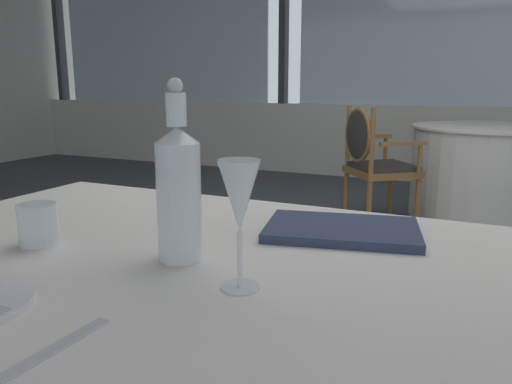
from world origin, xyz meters
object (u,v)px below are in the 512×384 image
at_px(wine_glass, 239,199).
at_px(water_tumbler, 38,224).
at_px(menu_book, 342,230).
at_px(water_bottle, 179,190).
at_px(dining_chair_0_0, 373,157).

distance_m(wine_glass, water_tumbler, 0.49).
height_order(wine_glass, menu_book, wine_glass).
bearing_deg(water_bottle, wine_glass, -24.94).
relative_size(wine_glass, water_tumbler, 2.45).
relative_size(water_bottle, wine_glass, 1.59).
xyz_separation_m(water_bottle, dining_chair_0_0, (-0.25, 3.01, -0.35)).
distance_m(water_bottle, wine_glass, 0.18).
bearing_deg(water_tumbler, menu_book, 31.28).
distance_m(wine_glass, menu_book, 0.40).
xyz_separation_m(water_tumbler, menu_book, (0.55, 0.34, -0.03)).
bearing_deg(dining_chair_0_0, menu_book, -119.06).
distance_m(menu_book, dining_chair_0_0, 2.78).
xyz_separation_m(wine_glass, water_tumbler, (-0.48, 0.03, -0.11)).
height_order(menu_book, dining_chair_0_0, dining_chair_0_0).
distance_m(water_bottle, dining_chair_0_0, 3.04).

